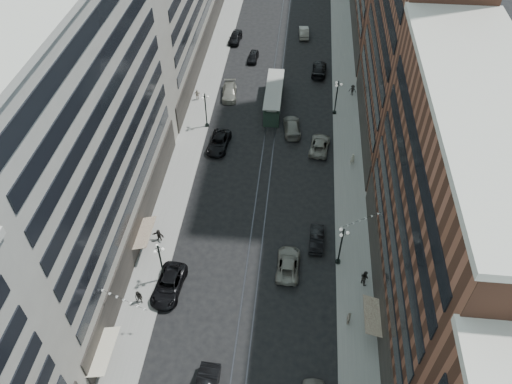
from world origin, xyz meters
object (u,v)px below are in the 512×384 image
at_px(car_13, 253,57).
at_px(car_extra_0, 288,264).
at_px(car_2, 169,285).
at_px(pedestrian_8, 352,159).
at_px(lamppost_se_far, 341,245).
at_px(pedestrian_5, 159,235).
at_px(pedestrian_7, 364,277).
at_px(car_10, 316,239).
at_px(streetcar, 274,98).
at_px(pedestrian_2, 139,297).
at_px(pedestrian_9, 352,90).
at_px(lamppost_sw_far, 161,262).
at_px(lamppost_se_mid, 336,96).
at_px(car_12, 319,69).
at_px(lamppost_sw_mid, 206,109).
at_px(car_11, 320,145).
at_px(car_extra_1, 292,127).
at_px(car_9, 235,37).
at_px(car_8, 229,92).
at_px(pedestrian_4, 349,318).
at_px(pedestrian_6, 197,95).
at_px(car_7, 219,142).
at_px(car_14, 304,32).

distance_m(car_13, car_extra_0, 44.39).
bearing_deg(car_2, pedestrian_8, 52.74).
relative_size(lamppost_se_far, car_extra_0, 1.05).
relative_size(pedestrian_5, pedestrian_7, 0.81).
relative_size(car_2, car_10, 1.30).
xyz_separation_m(streetcar, pedestrian_2, (-11.00, -36.36, -0.38)).
bearing_deg(pedestrian_9, lamppost_se_far, -83.44).
height_order(lamppost_sw_far, pedestrian_5, lamppost_sw_far).
relative_size(lamppost_se_mid, car_12, 0.99).
relative_size(lamppost_sw_mid, pedestrian_2, 3.09).
distance_m(lamppost_sw_mid, pedestrian_7, 33.07).
xyz_separation_m(car_11, car_extra_1, (-3.96, 3.69, 0.07)).
bearing_deg(car_9, lamppost_se_mid, -44.76).
xyz_separation_m(lamppost_sw_far, car_11, (16.22, 23.48, -2.36)).
height_order(car_9, car_extra_1, car_9).
relative_size(lamppost_sw_mid, car_8, 1.03).
bearing_deg(car_10, car_extra_1, -77.42).
relative_size(car_2, car_11, 1.09).
distance_m(car_2, car_extra_0, 12.84).
xyz_separation_m(car_2, pedestrian_4, (18.43, -2.20, 0.20)).
xyz_separation_m(pedestrian_4, pedestrian_6, (-21.80, 36.99, 0.02)).
bearing_deg(car_13, lamppost_sw_far, -92.32).
bearing_deg(pedestrian_8, car_13, -69.52).
bearing_deg(pedestrian_7, lamppost_sw_mid, 2.75).
distance_m(car_10, pedestrian_7, 7.20).
bearing_deg(streetcar, pedestrian_8, -48.00).
height_order(car_9, car_10, car_9).
distance_m(lamppost_se_far, car_8, 35.19).
bearing_deg(car_7, car_extra_0, -57.20).
xyz_separation_m(lamppost_se_far, car_7, (-16.00, 18.61, -2.31)).
bearing_deg(car_extra_0, lamppost_sw_mid, -60.34).
bearing_deg(car_9, pedestrian_5, -88.22).
distance_m(car_9, pedestrian_9, 25.68).
bearing_deg(car_14, pedestrian_6, 51.37).
bearing_deg(car_14, lamppost_sw_far, 73.18).
relative_size(pedestrian_2, car_7, 0.32).
relative_size(car_14, car_extra_0, 0.92).
distance_m(car_7, car_11, 13.85).
relative_size(pedestrian_4, pedestrian_6, 0.98).
bearing_deg(car_extra_0, car_11, -97.40).
distance_m(pedestrian_9, car_extra_0, 35.30).
bearing_deg(lamppost_se_mid, pedestrian_5, -127.08).
xyz_separation_m(pedestrian_4, car_10, (-3.23, 10.10, -0.27)).
xyz_separation_m(pedestrian_2, pedestrian_7, (22.83, 4.69, 0.08)).
xyz_separation_m(car_7, pedestrian_5, (-4.21, -17.35, 0.16)).
distance_m(lamppost_sw_mid, car_10, 25.97).
bearing_deg(lamppost_sw_mid, car_8, 75.09).
xyz_separation_m(pedestrian_4, car_9, (-18.43, 56.15, -0.17)).
bearing_deg(lamppost_se_mid, car_9, 130.32).
relative_size(car_11, pedestrian_6, 3.05).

